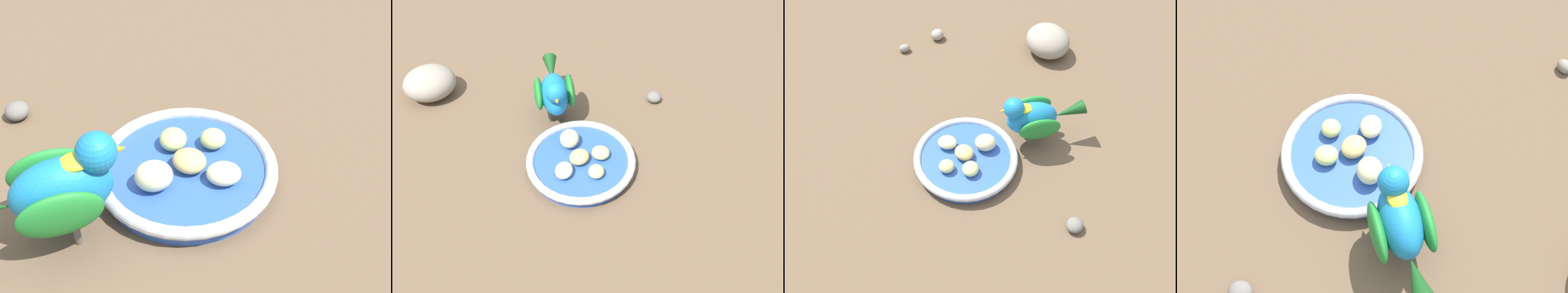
% 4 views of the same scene
% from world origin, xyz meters
% --- Properties ---
extents(ground_plane, '(4.00, 4.00, 0.00)m').
position_xyz_m(ground_plane, '(0.00, 0.00, 0.00)').
color(ground_plane, brown).
extents(feeding_bowl, '(0.19, 0.19, 0.03)m').
position_xyz_m(feeding_bowl, '(0.02, 0.01, 0.01)').
color(feeding_bowl, '#2D56B7').
rests_on(feeding_bowl, ground_plane).
extents(apple_piece_0, '(0.05, 0.05, 0.03)m').
position_xyz_m(apple_piece_0, '(-0.00, -0.02, 0.03)').
color(apple_piece_0, beige).
rests_on(apple_piece_0, feeding_bowl).
extents(apple_piece_1, '(0.04, 0.04, 0.02)m').
position_xyz_m(apple_piece_1, '(-0.01, 0.04, 0.03)').
color(apple_piece_1, '#C6D17A').
rests_on(apple_piece_1, feeding_bowl).
extents(apple_piece_2, '(0.04, 0.04, 0.02)m').
position_xyz_m(apple_piece_2, '(0.02, 0.01, 0.03)').
color(apple_piece_2, tan).
rests_on(apple_piece_2, feeding_bowl).
extents(apple_piece_3, '(0.04, 0.04, 0.02)m').
position_xyz_m(apple_piece_3, '(0.06, 0.01, 0.03)').
color(apple_piece_3, beige).
rests_on(apple_piece_3, feeding_bowl).
extents(apple_piece_4, '(0.04, 0.04, 0.02)m').
position_xyz_m(apple_piece_4, '(0.03, 0.06, 0.03)').
color(apple_piece_4, '#C6D17A').
rests_on(apple_piece_4, feeding_bowl).
extents(parrot, '(0.14, 0.13, 0.12)m').
position_xyz_m(parrot, '(-0.06, -0.10, 0.07)').
color(parrot, '#59544C').
rests_on(parrot, ground_plane).
extents(pebble_0, '(0.03, 0.03, 0.02)m').
position_xyz_m(pebble_0, '(0.31, -0.18, 0.01)').
color(pebble_0, gray).
rests_on(pebble_0, ground_plane).
extents(pebble_2, '(0.03, 0.03, 0.02)m').
position_xyz_m(pebble_2, '(-0.21, 0.03, 0.01)').
color(pebble_2, slate).
rests_on(pebble_2, ground_plane).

